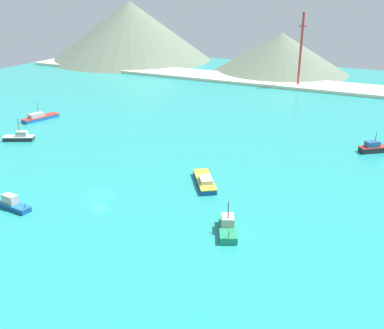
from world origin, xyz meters
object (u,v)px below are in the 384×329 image
(fishing_boat_7, at_px, (228,228))
(fishing_boat_1, at_px, (205,181))
(fishing_boat_4, at_px, (40,117))
(fishing_boat_5, at_px, (13,204))
(fishing_boat_3, at_px, (374,148))
(fishing_boat_2, at_px, (19,137))
(radio_tower, at_px, (301,50))

(fishing_boat_7, bearing_deg, fishing_boat_1, 126.33)
(fishing_boat_4, bearing_deg, fishing_boat_7, -25.40)
(fishing_boat_5, height_order, fishing_boat_7, fishing_boat_7)
(fishing_boat_3, distance_m, fishing_boat_4, 93.69)
(fishing_boat_1, distance_m, fishing_boat_2, 54.86)
(fishing_boat_7, bearing_deg, fishing_boat_4, 154.60)
(fishing_boat_2, xyz_separation_m, fishing_boat_7, (66.14, -19.12, 0.06))
(fishing_boat_2, bearing_deg, fishing_boat_4, 119.12)
(fishing_boat_5, bearing_deg, fishing_boat_3, 47.97)
(fishing_boat_1, xyz_separation_m, fishing_boat_2, (-54.74, 3.62, 0.15))
(fishing_boat_2, relative_size, fishing_boat_3, 1.03)
(fishing_boat_2, distance_m, fishing_boat_4, 19.12)
(fishing_boat_2, height_order, radio_tower, radio_tower)
(fishing_boat_1, distance_m, fishing_boat_7, 19.24)
(fishing_boat_2, bearing_deg, fishing_boat_3, 21.13)
(fishing_boat_2, distance_m, fishing_boat_7, 68.85)
(fishing_boat_2, relative_size, fishing_boat_5, 1.10)
(fishing_boat_1, xyz_separation_m, fishing_boat_4, (-64.05, 20.32, 0.08))
(fishing_boat_2, height_order, fishing_boat_5, fishing_boat_2)
(fishing_boat_3, height_order, fishing_boat_5, fishing_boat_3)
(fishing_boat_3, relative_size, radio_tower, 0.27)
(fishing_boat_1, bearing_deg, fishing_boat_7, -53.67)
(fishing_boat_7, relative_size, radio_tower, 0.28)
(fishing_boat_2, distance_m, fishing_boat_3, 89.10)
(fishing_boat_4, xyz_separation_m, radio_tower, (57.15, 80.21, 13.57))
(fishing_boat_4, height_order, fishing_boat_7, fishing_boat_7)
(fishing_boat_5, bearing_deg, fishing_boat_7, 14.15)
(fishing_boat_4, bearing_deg, fishing_boat_5, -50.30)
(fishing_boat_5, xyz_separation_m, radio_tower, (19.50, 125.56, 13.48))
(fishing_boat_2, xyz_separation_m, fishing_boat_3, (83.11, 32.12, 0.15))
(fishing_boat_2, relative_size, fishing_boat_7, 0.99)
(fishing_boat_2, height_order, fishing_boat_3, fishing_boat_2)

